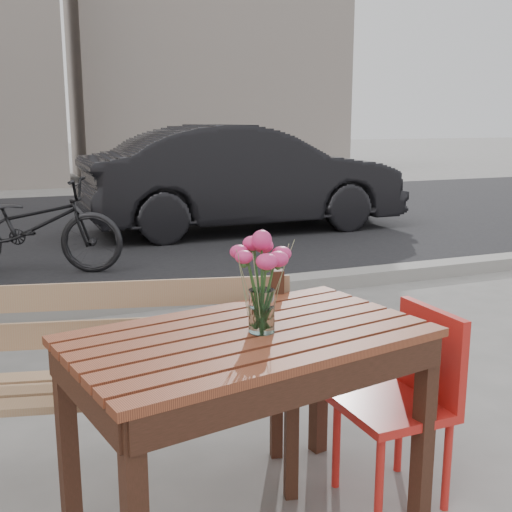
{
  "coord_description": "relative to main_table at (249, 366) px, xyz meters",
  "views": [
    {
      "loc": [
        -0.52,
        -1.83,
        1.45
      ],
      "look_at": [
        0.28,
        0.13,
        0.99
      ],
      "focal_mm": 45.0,
      "sensor_mm": 36.0,
      "label": 1
    }
  ],
  "objects": [
    {
      "name": "street",
      "position": [
        -0.24,
        4.97,
        -0.59
      ],
      "size": [
        30.0,
        8.12,
        0.12
      ],
      "color": "black",
      "rests_on": "ground"
    },
    {
      "name": "backdrop_buildings",
      "position": [
        -0.07,
        14.3,
        2.98
      ],
      "size": [
        15.5,
        4.0,
        8.0
      ],
      "color": "gray",
      "rests_on": "ground"
    },
    {
      "name": "main_table",
      "position": [
        0.0,
        0.0,
        0.0
      ],
      "size": [
        1.31,
        0.91,
        0.74
      ],
      "rotation": [
        0.0,
        0.0,
        0.19
      ],
      "color": "#602A19",
      "rests_on": "ground"
    },
    {
      "name": "main_bench",
      "position": [
        -0.34,
        0.5,
        -0.1
      ],
      "size": [
        1.44,
        0.72,
        0.86
      ],
      "rotation": [
        0.0,
        0.0,
        -0.24
      ],
      "color": "#A17753",
      "rests_on": "ground"
    },
    {
      "name": "red_chair",
      "position": [
        0.64,
        -0.03,
        -0.18
      ],
      "size": [
        0.38,
        0.38,
        0.75
      ],
      "rotation": [
        0.0,
        0.0,
        -1.55
      ],
      "color": "red",
      "rests_on": "ground"
    },
    {
      "name": "main_vase",
      "position": [
        0.04,
        -0.01,
        0.34
      ],
      "size": [
        0.19,
        0.19,
        0.35
      ],
      "color": "white",
      "rests_on": "main_table"
    },
    {
      "name": "parked_car",
      "position": [
        2.3,
        5.99,
        0.07
      ],
      "size": [
        4.2,
        1.46,
        1.38
      ],
      "primitive_type": "imported",
      "rotation": [
        0.0,
        0.0,
        1.57
      ],
      "color": "black",
      "rests_on": "ground"
    },
    {
      "name": "bicycle",
      "position": [
        -0.48,
        4.45,
        -0.16
      ],
      "size": [
        1.83,
        1.14,
        0.91
      ],
      "primitive_type": "imported",
      "rotation": [
        0.0,
        0.0,
        1.23
      ],
      "color": "black",
      "rests_on": "ground"
    }
  ]
}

